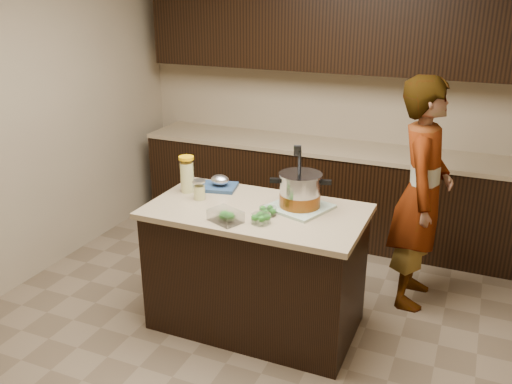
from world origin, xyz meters
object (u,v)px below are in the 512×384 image
island (256,268)px  stock_pot (300,192)px  person (422,194)px  lemonade_pitcher (187,176)px

island → stock_pot: (0.27, 0.12, 0.56)m
stock_pot → person: 1.00m
island → person: bearing=39.4°
stock_pot → person: (0.71, 0.68, -0.15)m
island → stock_pot: stock_pot is taller
island → stock_pot: 0.64m
stock_pot → person: person is taller
stock_pot → lemonade_pitcher: bearing=164.0°
island → person: size_ratio=0.84×
island → lemonade_pitcher: 0.82m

